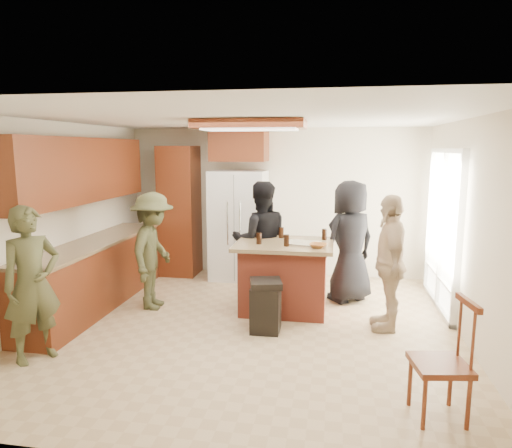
% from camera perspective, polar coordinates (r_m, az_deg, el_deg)
% --- Properties ---
extents(person_front_left, '(0.67, 0.72, 1.61)m').
position_cam_1_polar(person_front_left, '(5.18, -26.19, -6.75)').
color(person_front_left, '#434427').
rests_on(person_front_left, ground).
extents(person_behind_left, '(0.93, 0.70, 1.71)m').
position_cam_1_polar(person_behind_left, '(6.55, 0.58, -2.08)').
color(person_behind_left, black).
rests_on(person_behind_left, ground).
extents(person_behind_right, '(1.00, 0.96, 1.73)m').
position_cam_1_polar(person_behind_right, '(6.57, 11.65, -2.15)').
color(person_behind_right, black).
rests_on(person_behind_right, ground).
extents(person_side_right, '(0.51, 0.97, 1.64)m').
position_cam_1_polar(person_side_right, '(5.66, 16.34, -4.67)').
color(person_side_right, tan).
rests_on(person_side_right, ground).
extents(person_counter, '(0.53, 1.05, 1.59)m').
position_cam_1_polar(person_counter, '(6.32, -12.73, -3.29)').
color(person_counter, '#3D3F24').
rests_on(person_counter, ground).
extents(left_cabinetry, '(0.64, 3.00, 2.30)m').
position_cam_1_polar(left_cabinetry, '(6.58, -19.96, -1.69)').
color(left_cabinetry, maroon).
rests_on(left_cabinetry, ground).
extents(back_wall_units, '(1.80, 0.60, 2.45)m').
position_cam_1_polar(back_wall_units, '(7.80, -7.71, 3.61)').
color(back_wall_units, maroon).
rests_on(back_wall_units, ground).
extents(refrigerator, '(0.90, 0.76, 1.80)m').
position_cam_1_polar(refrigerator, '(7.59, -2.16, -0.13)').
color(refrigerator, white).
rests_on(refrigerator, ground).
extents(kitchen_island, '(1.28, 1.03, 0.93)m').
position_cam_1_polar(kitchen_island, '(6.16, 3.54, -6.47)').
color(kitchen_island, '#AB402C').
rests_on(kitchen_island, ground).
extents(island_items, '(0.93, 0.72, 0.15)m').
position_cam_1_polar(island_items, '(5.95, 5.77, -2.17)').
color(island_items, silver).
rests_on(island_items, kitchen_island).
extents(trash_bin, '(0.43, 0.43, 0.63)m').
position_cam_1_polar(trash_bin, '(5.50, 1.23, -10.14)').
color(trash_bin, black).
rests_on(trash_bin, ground).
extents(spindle_chair, '(0.48, 0.48, 0.99)m').
position_cam_1_polar(spindle_chair, '(4.09, 22.28, -15.96)').
color(spindle_chair, maroon).
rests_on(spindle_chair, ground).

